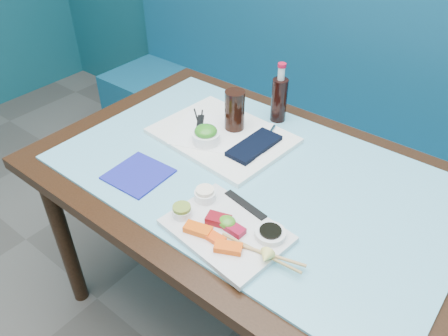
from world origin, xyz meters
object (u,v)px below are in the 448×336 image
Objects in this scene: serving_tray at (222,136)px; seaweed_bowl at (206,138)px; cola_bottle_body at (279,100)px; sashimi_plate at (226,231)px; booth_bench at (351,151)px; blue_napkin at (138,174)px; cola_glass at (235,110)px; dining_table at (253,194)px.

serving_tray is 4.83× the size of seaweed_bowl.
sashimi_plate is at bearing -69.73° from cola_bottle_body.
booth_bench is 1.17m from blue_napkin.
booth_bench reaches higher than cola_glass.
serving_tray is at bearing 77.63° from blue_napkin.
serving_tray reaches higher than dining_table.
booth_bench is 0.71m from cola_bottle_body.
blue_napkin is (-0.06, -0.25, -0.03)m from seaweed_bowl.
blue_napkin is at bearing -104.22° from booth_bench.
serving_tray is at bearing -105.02° from booth_bench.
booth_bench is 2.14× the size of dining_table.
serving_tray is at bearing -100.30° from cola_glass.
serving_tray is (-0.29, 0.35, 0.00)m from sashimi_plate.
dining_table is 15.07× the size of seaweed_bowl.
cola_bottle_body is at bearing 72.83° from seaweed_bowl.
dining_table is 0.30m from cola_glass.
sashimi_plate is 0.50m from cola_glass.
seaweed_bowl is 0.55× the size of blue_napkin.
booth_bench is at bearing 77.27° from cola_bottle_body.
seaweed_bowl is at bearing -92.88° from serving_tray.
blue_napkin is (-0.27, -0.24, 0.09)m from dining_table.
sashimi_plate is at bearing -45.22° from serving_tray.
blue_napkin is (-0.15, -0.55, -0.08)m from cola_bottle_body.
sashimi_plate is at bearing -54.93° from cola_glass.
serving_tray is 2.78× the size of cola_bottle_body.
serving_tray is (-0.20, -0.75, 0.39)m from booth_bench.
dining_table is at bearing 116.29° from sashimi_plate.
booth_bench is 21.06× the size of cola_glass.
cola_glass reaches higher than serving_tray.
cola_glass is at bearing 131.65° from sashimi_plate.
dining_table is (0.00, -0.84, 0.29)m from booth_bench.
cola_glass reaches higher than seaweed_bowl.
serving_tray reaches higher than blue_napkin.
seaweed_bowl is at bearing -98.75° from cola_glass.
booth_bench is at bearing 101.41° from sashimi_plate.
booth_bench is at bearing 90.00° from dining_table.
sashimi_plate is 0.41m from seaweed_bowl.
cola_bottle_body reaches higher than seaweed_bowl.
cola_glass is at bearing -113.20° from cola_bottle_body.
dining_table is at bearing -69.26° from cola_bottle_body.
serving_tray is 3.15× the size of cola_glass.
booth_bench is 0.89m from dining_table.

